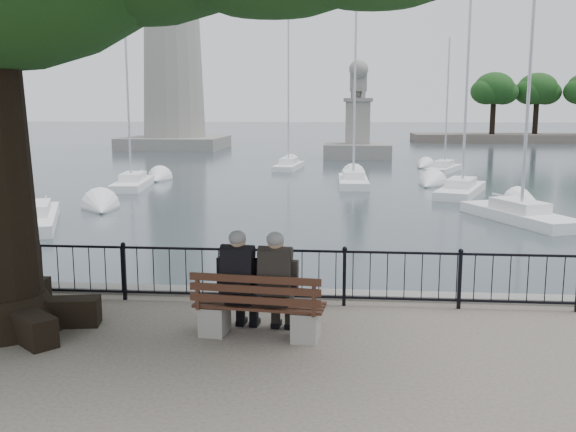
# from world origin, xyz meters

# --- Properties ---
(harbor) EXTENTS (260.00, 260.00, 1.20)m
(harbor) POSITION_xyz_m (0.00, 3.00, -0.50)
(harbor) COLOR slate
(harbor) RESTS_ON ground
(railing) EXTENTS (22.06, 0.06, 1.00)m
(railing) POSITION_xyz_m (0.00, 2.50, 0.56)
(railing) COLOR black
(railing) RESTS_ON ground
(bench) EXTENTS (2.04, 0.81, 1.05)m
(bench) POSITION_xyz_m (-0.29, 0.77, 0.37)
(bench) COLOR gray
(bench) RESTS_ON ground
(person_left) EXTENTS (0.51, 0.86, 1.67)m
(person_left) POSITION_xyz_m (-0.59, 0.92, 0.77)
(person_left) COLOR black
(person_left) RESTS_ON ground
(person_right) EXTENTS (0.51, 0.86, 1.67)m
(person_right) POSITION_xyz_m (-0.01, 0.85, 0.77)
(person_right) COLOR black
(person_right) RESTS_ON ground
(lighthouse) EXTENTS (10.72, 10.72, 32.58)m
(lighthouse) POSITION_xyz_m (-18.00, 62.00, 12.81)
(lighthouse) COLOR slate
(lighthouse) RESTS_ON ground
(lion_monument) EXTENTS (5.91, 5.91, 8.74)m
(lion_monument) POSITION_xyz_m (2.00, 49.93, 1.19)
(lion_monument) COLOR slate
(lion_monument) RESTS_ON ground
(sailboat_a) EXTENTS (3.95, 6.37, 11.67)m
(sailboat_a) POSITION_xyz_m (-11.06, 14.94, -0.68)
(sailboat_a) COLOR white
(sailboat_a) RESTS_ON ground
(sailboat_c) EXTENTS (3.80, 6.14, 10.69)m
(sailboat_c) POSITION_xyz_m (7.92, 17.46, -0.70)
(sailboat_c) COLOR white
(sailboat_c) RESTS_ON ground
(sailboat_d) EXTENTS (3.64, 6.33, 10.78)m
(sailboat_d) POSITION_xyz_m (7.02, 25.38, -0.70)
(sailboat_d) COLOR white
(sailboat_d) RESTS_ON ground
(sailboat_e) EXTENTS (2.32, 5.87, 12.00)m
(sailboat_e) POSITION_xyz_m (-11.07, 26.85, -0.66)
(sailboat_e) COLOR white
(sailboat_e) RESTS_ON ground
(sailboat_f) EXTENTS (1.75, 5.94, 12.18)m
(sailboat_f) POSITION_xyz_m (1.45, 29.09, -0.66)
(sailboat_f) COLOR white
(sailboat_f) RESTS_ON ground
(sailboat_g) EXTENTS (3.26, 5.24, 9.41)m
(sailboat_g) POSITION_xyz_m (7.96, 37.77, -0.71)
(sailboat_g) COLOR white
(sailboat_g) RESTS_ON ground
(sailboat_h) EXTENTS (1.99, 5.48, 13.39)m
(sailboat_h) POSITION_xyz_m (-3.22, 38.84, -0.61)
(sailboat_h) COLOR white
(sailboat_h) RESTS_ON ground
(far_shore) EXTENTS (30.00, 8.60, 9.18)m
(far_shore) POSITION_xyz_m (25.54, 79.46, 3.00)
(far_shore) COLOR brown
(far_shore) RESTS_ON ground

